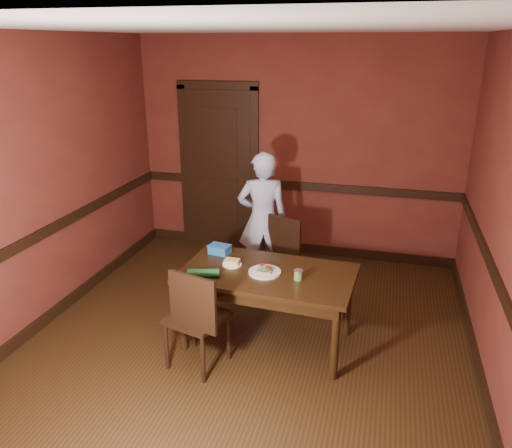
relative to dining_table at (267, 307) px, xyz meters
The scene contains 22 objects.
floor 0.41m from the dining_table, 149.03° to the right, with size 4.00×4.50×0.01m, color black.
ceiling 2.35m from the dining_table, 149.03° to the right, with size 4.00×4.50×0.01m, color silver.
wall_back 2.37m from the dining_table, 94.54° to the left, with size 4.00×0.02×2.70m, color #5C241B.
wall_front 2.56m from the dining_table, 94.15° to the right, with size 4.00×0.02×2.70m, color #5C241B.
wall_left 2.39m from the dining_table, behind, with size 0.02×4.50×2.70m, color #5C241B.
wall_right 2.09m from the dining_table, ahead, with size 0.02×4.50×2.70m, color #5C241B.
dado_back 2.21m from the dining_table, 94.57° to the left, with size 4.00×0.03×0.10m, color black.
dado_left 2.23m from the dining_table, behind, with size 0.03×4.50×0.10m, color black.
dado_right 1.90m from the dining_table, ahead, with size 0.03×4.50×0.10m, color black.
baseboard_back 2.16m from the dining_table, 94.57° to the left, with size 4.00×0.03×0.12m, color black.
baseboard_left 2.18m from the dining_table, behind, with size 0.03×4.50×0.12m, color black.
baseboard_right 1.84m from the dining_table, ahead, with size 0.03×4.50×0.12m, color black.
door 2.53m from the dining_table, 118.98° to the left, with size 1.05×0.07×2.20m.
dining_table is the anchor object (origin of this frame).
chair_far 0.88m from the dining_table, 90.80° to the left, with size 0.40×0.40×0.85m, color black, non-canonical shape.
chair_near 0.69m from the dining_table, 135.64° to the right, with size 0.43×0.43×0.93m, color black, non-canonical shape.
person 1.31m from the dining_table, 106.37° to the left, with size 0.55×0.36×1.51m, color #B1C4E9.
sandwich_plate 0.38m from the dining_table, 119.73° to the right, with size 0.28×0.28×0.07m.
sauce_jar 0.50m from the dining_table, 15.63° to the right, with size 0.08×0.08×0.09m.
cheese_saucer 0.51m from the dining_table, behind, with size 0.18×0.18×0.06m.
food_tub 0.72m from the dining_table, 152.84° to the left, with size 0.22×0.17×0.08m.
wrapped_veg 0.68m from the dining_table, 154.31° to the right, with size 0.08×0.08×0.27m, color #13451A.
Camera 1 is at (1.10, -3.74, 2.60)m, focal length 35.00 mm.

